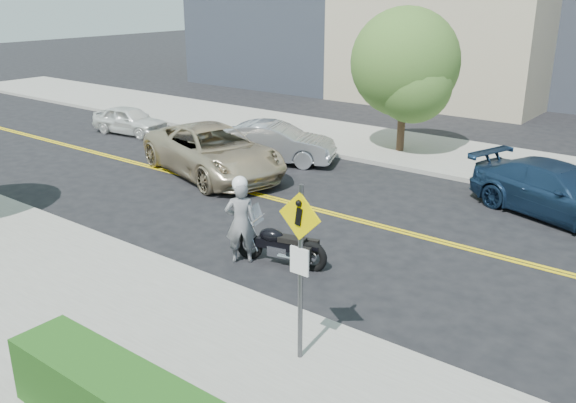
% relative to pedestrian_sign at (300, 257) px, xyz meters
% --- Properties ---
extents(ground_plane, '(120.00, 120.00, 0.00)m').
position_rel_pedestrian_sign_xyz_m(ground_plane, '(-4.20, 6.31, -1.96)').
color(ground_plane, black).
rests_on(ground_plane, ground).
extents(sidewalk_near, '(60.00, 5.00, 0.15)m').
position_rel_pedestrian_sign_xyz_m(sidewalk_near, '(-4.20, -1.19, -1.89)').
color(sidewalk_near, '#9E9B91').
rests_on(sidewalk_near, ground_plane).
extents(sidewalk_far, '(60.00, 5.00, 0.15)m').
position_rel_pedestrian_sign_xyz_m(sidewalk_far, '(-4.20, 13.81, -1.89)').
color(sidewalk_far, '#9E9B91').
rests_on(sidewalk_far, ground_plane).
extents(pedestrian_sign, '(0.78, 0.08, 3.00)m').
position_rel_pedestrian_sign_xyz_m(pedestrian_sign, '(0.00, 0.00, 0.00)').
color(pedestrian_sign, '#4C4C51').
rests_on(pedestrian_sign, sidewalk_near).
extents(motorcyclist, '(0.83, 0.81, 2.05)m').
position_rel_pedestrian_sign_xyz_m(motorcyclist, '(-3.47, 2.44, -0.94)').
color(motorcyclist, '#B6B6BB').
rests_on(motorcyclist, ground).
extents(motorcycle, '(2.26, 1.15, 1.32)m').
position_rel_pedestrian_sign_xyz_m(motorcycle, '(-2.68, 2.89, -1.30)').
color(motorcycle, black).
rests_on(motorcycle, ground).
extents(suv, '(6.43, 4.25, 1.64)m').
position_rel_pedestrian_sign_xyz_m(suv, '(-8.80, 7.00, -1.14)').
color(suv, '#BEAC8B').
rests_on(suv, ground).
extents(parked_car_white, '(3.62, 1.82, 1.18)m').
position_rel_pedestrian_sign_xyz_m(parked_car_white, '(-15.88, 9.19, -1.37)').
color(parked_car_white, white).
rests_on(parked_car_white, ground).
extents(parked_car_silver, '(4.56, 3.09, 1.42)m').
position_rel_pedestrian_sign_xyz_m(parked_car_silver, '(-8.18, 9.46, -1.25)').
color(parked_car_silver, '#9EA0A6').
rests_on(parked_car_silver, ground).
extents(parked_car_blue, '(5.36, 3.45, 1.44)m').
position_rel_pedestrian_sign_xyz_m(parked_car_blue, '(1.40, 9.87, -1.24)').
color(parked_car_blue, navy).
rests_on(parked_car_blue, ground).
extents(tree_far_a, '(3.92, 3.92, 5.36)m').
position_rel_pedestrian_sign_xyz_m(tree_far_a, '(-5.14, 13.21, 1.43)').
color(tree_far_a, '#382619').
rests_on(tree_far_a, ground).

